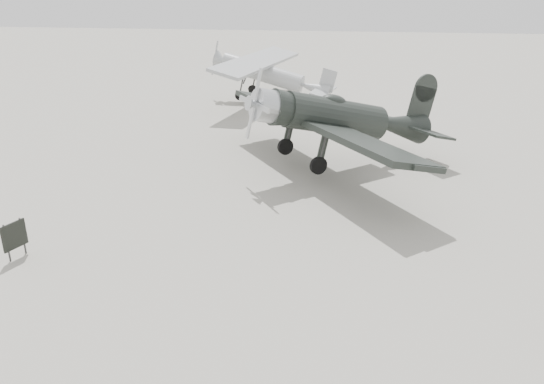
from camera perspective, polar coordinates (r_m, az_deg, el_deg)
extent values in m
plane|color=gray|center=(17.56, -6.60, -5.23)|extent=(160.00, 160.00, 0.00)
cylinder|color=black|center=(23.58, 6.69, 7.94)|extent=(4.87, 4.04, 1.54)
cone|color=black|center=(25.67, 13.67, 8.73)|extent=(3.17, 2.81, 1.43)
cylinder|color=silver|center=(22.00, -0.80, 7.09)|extent=(1.60, 1.69, 1.37)
cone|color=silver|center=(21.74, -2.39, 6.89)|extent=(0.67, 0.73, 0.62)
cube|color=silver|center=(21.77, -2.20, 6.91)|extent=(0.17, 0.20, 2.87)
ellipsoid|color=black|center=(23.31, 6.30, 9.52)|extent=(1.42, 1.31, 0.51)
cube|color=black|center=(23.28, 5.03, 6.84)|extent=(9.45, 12.20, 0.24)
cube|color=black|center=(26.22, 15.21, 8.97)|extent=(3.64, 4.50, 0.11)
cube|color=black|center=(26.15, 15.69, 11.00)|extent=(1.15, 0.85, 1.99)
cylinder|color=black|center=(22.29, 5.88, 2.07)|extent=(0.72, 0.57, 0.75)
cylinder|color=black|center=(24.73, 2.28, 4.16)|extent=(0.72, 0.57, 0.75)
cylinder|color=#333333|center=(22.06, 5.95, 3.87)|extent=(0.17, 0.17, 1.54)
cylinder|color=#333333|center=(24.52, 2.30, 5.81)|extent=(0.17, 0.17, 1.54)
cylinder|color=black|center=(26.51, 15.55, 7.90)|extent=(0.25, 0.21, 0.24)
cylinder|color=#A9ADAF|center=(37.79, -1.02, 12.72)|extent=(5.97, 2.26, 1.24)
cone|color=#A9ADAF|center=(36.64, 4.89, 12.36)|extent=(2.19, 1.47, 1.12)
cone|color=#A9ADAF|center=(39.03, -5.63, 12.91)|extent=(0.87, 1.27, 1.17)
cube|color=#A9ADAF|center=(39.21, -6.25, 12.93)|extent=(0.08, 0.16, 2.47)
cube|color=#A9ADAF|center=(37.85, -1.69, 13.79)|extent=(4.32, 12.54, 0.20)
cube|color=#A9ADAF|center=(36.49, 5.77, 12.38)|extent=(1.68, 3.94, 0.09)
cube|color=#A9ADAF|center=(36.36, 5.99, 13.51)|extent=(1.01, 0.27, 1.46)
cylinder|color=black|center=(37.29, -2.99, 9.90)|extent=(0.65, 0.27, 0.63)
cylinder|color=black|center=(39.54, -1.62, 10.60)|extent=(0.65, 0.27, 0.63)
cylinder|color=#333333|center=(37.16, -3.01, 10.87)|extent=(0.12, 0.12, 1.35)
cylinder|color=#333333|center=(39.42, -1.63, 11.52)|extent=(0.12, 0.12, 1.35)
cylinder|color=black|center=(36.51, 6.10, 11.75)|extent=(0.21, 0.11, 0.20)
cylinder|color=#333333|center=(17.83, -26.62, -4.96)|extent=(0.07, 0.07, 1.21)
cylinder|color=#333333|center=(18.12, -25.23, -4.30)|extent=(0.07, 0.07, 1.21)
cube|color=black|center=(17.92, -25.99, -4.22)|extent=(0.32, 0.81, 0.84)
cube|color=beige|center=(17.92, -26.08, -4.06)|extent=(0.22, 0.62, 0.17)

